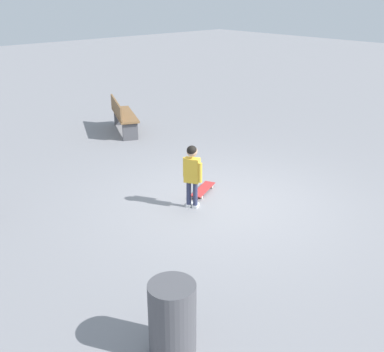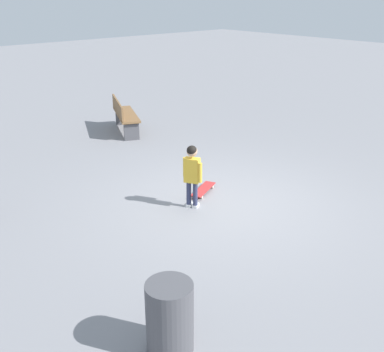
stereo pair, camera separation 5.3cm
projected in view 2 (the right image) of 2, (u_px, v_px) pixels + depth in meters
ground_plane at (227, 203)px, 7.67m from camera, size 50.00×50.00×0.00m
child_person at (192, 170)px, 7.30m from camera, size 0.26×0.41×1.06m
skateboard at (203, 189)px, 8.06m from camera, size 0.71×0.46×0.07m
street_bench at (124, 115)px, 11.34m from camera, size 1.08×1.64×0.80m
trash_bin at (170, 318)px, 4.44m from camera, size 0.46×0.46×0.75m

